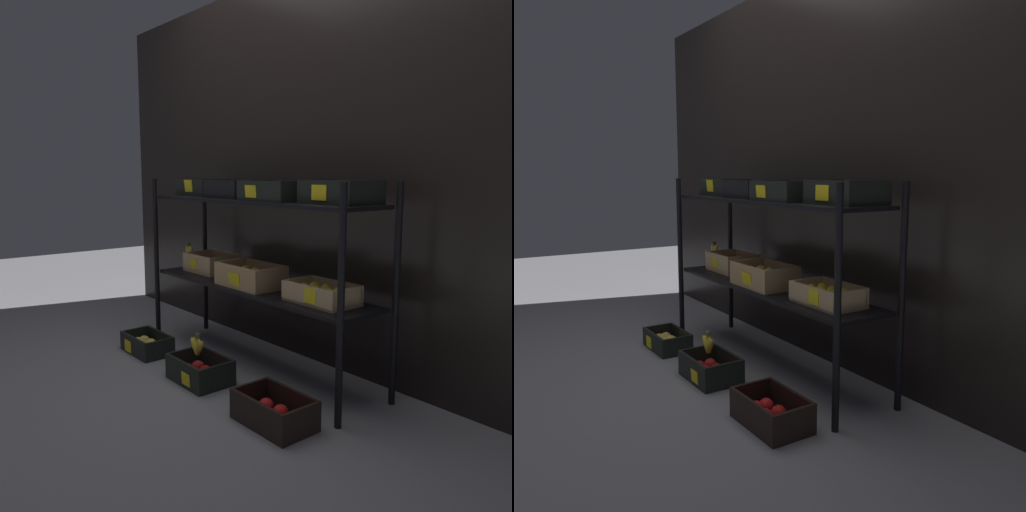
# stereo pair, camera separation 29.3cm
# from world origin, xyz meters

# --- Properties ---
(ground_plane) EXTENTS (10.00, 10.00, 0.00)m
(ground_plane) POSITION_xyz_m (0.00, 0.00, 0.00)
(ground_plane) COLOR gray
(storefront_wall) EXTENTS (4.00, 0.12, 2.24)m
(storefront_wall) POSITION_xyz_m (0.00, 0.39, 1.12)
(storefront_wall) COLOR black
(storefront_wall) RESTS_ON ground_plane
(display_rack) EXTENTS (1.71, 0.41, 1.07)m
(display_rack) POSITION_xyz_m (0.00, 0.00, 0.73)
(display_rack) COLOR black
(display_rack) RESTS_ON ground_plane
(crate_ground_apple_gold) EXTENTS (0.33, 0.21, 0.12)m
(crate_ground_apple_gold) POSITION_xyz_m (-0.60, -0.38, 0.05)
(crate_ground_apple_gold) COLOR black
(crate_ground_apple_gold) RESTS_ON ground_plane
(crate_ground_apple_red) EXTENTS (0.33, 0.24, 0.14)m
(crate_ground_apple_red) POSITION_xyz_m (-0.01, -0.37, 0.05)
(crate_ground_apple_red) COLOR black
(crate_ground_apple_red) RESTS_ON ground_plane
(crate_ground_center_apple_red) EXTENTS (0.36, 0.22, 0.14)m
(crate_ground_center_apple_red) POSITION_xyz_m (0.61, -0.39, 0.05)
(crate_ground_center_apple_red) COLOR black
(crate_ground_center_apple_red) RESTS_ON ground_plane
(banana_bunch_loose) EXTENTS (0.13, 0.04, 0.13)m
(banana_bunch_loose) POSITION_xyz_m (-0.03, -0.38, 0.19)
(banana_bunch_loose) COLOR brown
(banana_bunch_loose) RESTS_ON crate_ground_apple_red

